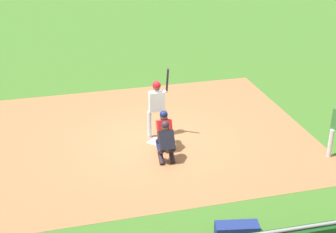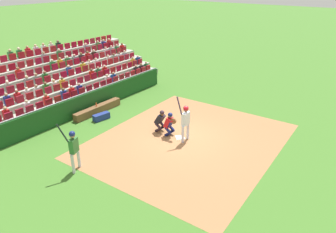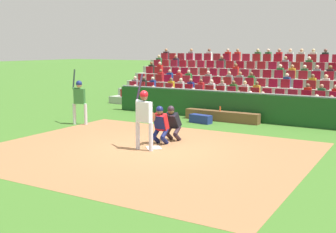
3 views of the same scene
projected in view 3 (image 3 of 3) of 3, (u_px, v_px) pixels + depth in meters
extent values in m
plane|color=#3D6E26|center=(154.00, 148.00, 13.50)|extent=(160.00, 160.00, 0.00)
cube|color=#9C6A42|center=(145.00, 151.00, 13.08)|extent=(9.96, 8.43, 0.01)
cube|color=white|center=(154.00, 148.00, 13.50)|extent=(0.62, 0.62, 0.02)
cylinder|color=silver|center=(151.00, 137.00, 13.05)|extent=(0.13, 0.13, 0.89)
cylinder|color=silver|center=(138.00, 135.00, 13.29)|extent=(0.13, 0.13, 0.89)
cube|color=silver|center=(144.00, 112.00, 13.05)|extent=(0.49, 0.23, 0.63)
sphere|color=brown|center=(144.00, 97.00, 12.97)|extent=(0.23, 0.23, 0.23)
sphere|color=red|center=(144.00, 95.00, 12.96)|extent=(0.26, 0.26, 0.26)
cylinder|color=silver|center=(143.00, 102.00, 13.05)|extent=(0.51, 0.13, 0.14)
cylinder|color=silver|center=(138.00, 102.00, 13.14)|extent=(0.18, 0.14, 0.13)
cylinder|color=#251A2D|center=(140.00, 87.00, 13.24)|extent=(0.09, 0.35, 0.84)
sphere|color=black|center=(137.00, 101.00, 13.19)|extent=(0.06, 0.06, 0.06)
cylinder|color=#131B50|center=(164.00, 140.00, 13.94)|extent=(0.16, 0.39, 0.34)
cylinder|color=#131B50|center=(164.00, 134.00, 13.91)|extent=(0.16, 0.39, 0.33)
cylinder|color=#131B50|center=(156.00, 139.00, 14.09)|extent=(0.16, 0.39, 0.34)
cylinder|color=#131B50|center=(156.00, 133.00, 14.06)|extent=(0.16, 0.39, 0.33)
cube|color=red|center=(161.00, 122.00, 13.97)|extent=(0.44, 0.43, 0.60)
cube|color=#131B50|center=(159.00, 123.00, 13.87)|extent=(0.39, 0.22, 0.45)
sphere|color=brown|center=(160.00, 111.00, 13.84)|extent=(0.22, 0.22, 0.22)
cube|color=black|center=(160.00, 111.00, 13.84)|extent=(0.20, 0.11, 0.20)
sphere|color=#131B50|center=(160.00, 110.00, 13.83)|extent=(0.24, 0.24, 0.24)
cylinder|color=brown|center=(152.00, 117.00, 13.69)|extent=(0.09, 0.30, 0.30)
cylinder|color=red|center=(154.00, 118.00, 13.86)|extent=(0.17, 0.40, 0.22)
cylinder|color=#2C1D28|center=(177.00, 137.00, 14.47)|extent=(0.14, 0.39, 0.34)
cylinder|color=#2C1D28|center=(177.00, 131.00, 14.43)|extent=(0.14, 0.38, 0.33)
cylinder|color=#2C1D28|center=(169.00, 136.00, 14.63)|extent=(0.14, 0.39, 0.34)
cylinder|color=#2C1D28|center=(169.00, 130.00, 14.60)|extent=(0.14, 0.38, 0.33)
cube|color=black|center=(173.00, 120.00, 14.46)|extent=(0.43, 0.50, 0.59)
cube|color=#2C1D28|center=(172.00, 121.00, 14.37)|extent=(0.38, 0.29, 0.42)
sphere|color=brown|center=(171.00, 111.00, 14.28)|extent=(0.22, 0.22, 0.22)
cube|color=black|center=(171.00, 111.00, 14.28)|extent=(0.20, 0.14, 0.19)
sphere|color=#2C1D28|center=(171.00, 109.00, 14.28)|extent=(0.24, 0.24, 0.24)
cube|color=#16461A|center=(233.00, 106.00, 18.70)|extent=(12.14, 0.24, 1.20)
cylinder|color=gray|center=(233.00, 92.00, 18.60)|extent=(12.14, 0.07, 0.07)
cube|color=brown|center=(222.00, 116.00, 18.44)|extent=(3.39, 0.40, 0.44)
cylinder|color=#DD5326|center=(220.00, 109.00, 18.43)|extent=(0.07, 0.07, 0.21)
cube|color=navy|center=(201.00, 119.00, 17.98)|extent=(1.02, 0.52, 0.36)
cylinder|color=silver|center=(86.00, 114.00, 17.58)|extent=(0.17, 0.17, 0.87)
cylinder|color=silver|center=(74.00, 114.00, 17.65)|extent=(0.17, 0.17, 0.87)
cube|color=#306D32|center=(79.00, 96.00, 17.50)|extent=(0.49, 0.37, 0.62)
sphere|color=tan|center=(79.00, 85.00, 17.42)|extent=(0.23, 0.23, 0.23)
sphere|color=navy|center=(79.00, 84.00, 17.41)|extent=(0.25, 0.25, 0.25)
cylinder|color=#306D32|center=(78.00, 89.00, 17.48)|extent=(0.47, 0.22, 0.14)
cylinder|color=#306D32|center=(74.00, 89.00, 17.51)|extent=(0.16, 0.10, 0.13)
cylinder|color=black|center=(74.00, 79.00, 17.66)|extent=(0.27, 0.40, 0.78)
sphere|color=black|center=(73.00, 88.00, 17.54)|extent=(0.06, 0.06, 0.06)
cube|color=#9BA694|center=(249.00, 110.00, 20.47)|extent=(16.70, 0.87, 0.40)
cube|color=maroon|center=(330.00, 107.00, 18.36)|extent=(0.44, 0.10, 0.42)
cube|color=#164191|center=(331.00, 106.00, 18.54)|extent=(0.32, 0.22, 0.52)
sphere|color=#AE725D|center=(332.00, 97.00, 18.48)|extent=(0.19, 0.19, 0.19)
cube|color=maroon|center=(315.00, 106.00, 18.68)|extent=(0.44, 0.10, 0.42)
cube|color=white|center=(316.00, 105.00, 18.86)|extent=(0.32, 0.22, 0.52)
sphere|color=beige|center=(317.00, 97.00, 18.81)|extent=(0.19, 0.19, 0.19)
cube|color=maroon|center=(301.00, 105.00, 19.00)|extent=(0.44, 0.10, 0.42)
cube|color=maroon|center=(287.00, 104.00, 19.32)|extent=(0.44, 0.10, 0.42)
cube|color=maroon|center=(274.00, 103.00, 19.65)|extent=(0.44, 0.10, 0.42)
cube|color=maroon|center=(261.00, 103.00, 19.97)|extent=(0.44, 0.10, 0.42)
cube|color=navy|center=(262.00, 101.00, 20.15)|extent=(0.32, 0.22, 0.52)
sphere|color=#D39F8C|center=(263.00, 93.00, 20.10)|extent=(0.19, 0.19, 0.19)
cube|color=maroon|center=(248.00, 102.00, 20.29)|extent=(0.44, 0.10, 0.42)
cube|color=red|center=(250.00, 100.00, 20.48)|extent=(0.32, 0.22, 0.52)
sphere|color=beige|center=(250.00, 93.00, 20.42)|extent=(0.19, 0.19, 0.19)
cube|color=maroon|center=(236.00, 101.00, 20.61)|extent=(0.44, 0.10, 0.42)
cube|color=navy|center=(238.00, 99.00, 20.80)|extent=(0.32, 0.22, 0.52)
sphere|color=brown|center=(238.00, 92.00, 20.74)|extent=(0.19, 0.19, 0.19)
cube|color=maroon|center=(224.00, 100.00, 20.94)|extent=(0.44, 0.10, 0.42)
cube|color=maroon|center=(213.00, 99.00, 21.26)|extent=(0.44, 0.10, 0.42)
cube|color=red|center=(215.00, 98.00, 21.44)|extent=(0.32, 0.22, 0.52)
sphere|color=#A7774D|center=(215.00, 91.00, 21.39)|extent=(0.19, 0.19, 0.19)
cube|color=maroon|center=(202.00, 98.00, 21.58)|extent=(0.44, 0.10, 0.42)
cube|color=maroon|center=(191.00, 98.00, 21.90)|extent=(0.44, 0.10, 0.42)
cube|color=white|center=(193.00, 96.00, 22.09)|extent=(0.32, 0.22, 0.52)
sphere|color=beige|center=(193.00, 89.00, 22.03)|extent=(0.19, 0.19, 0.19)
cube|color=maroon|center=(181.00, 97.00, 22.23)|extent=(0.44, 0.10, 0.42)
cube|color=maroon|center=(171.00, 96.00, 22.55)|extent=(0.44, 0.10, 0.42)
cube|color=red|center=(173.00, 95.00, 22.73)|extent=(0.32, 0.22, 0.52)
sphere|color=tan|center=(173.00, 88.00, 22.68)|extent=(0.19, 0.19, 0.19)
cube|color=maroon|center=(161.00, 96.00, 22.87)|extent=(0.44, 0.10, 0.42)
cube|color=maroon|center=(151.00, 95.00, 23.19)|extent=(0.44, 0.10, 0.42)
cube|color=gold|center=(153.00, 94.00, 23.38)|extent=(0.32, 0.22, 0.52)
sphere|color=#CCAB8E|center=(153.00, 87.00, 23.32)|extent=(0.19, 0.19, 0.19)
cube|color=maroon|center=(142.00, 94.00, 23.52)|extent=(0.44, 0.10, 0.42)
cube|color=maroon|center=(133.00, 94.00, 23.84)|extent=(0.44, 0.10, 0.42)
cube|color=#26282D|center=(135.00, 92.00, 24.02)|extent=(0.32, 0.22, 0.52)
sphere|color=#D49F87|center=(135.00, 86.00, 23.97)|extent=(0.19, 0.19, 0.19)
cube|color=maroon|center=(124.00, 93.00, 24.16)|extent=(0.44, 0.10, 0.42)
cube|color=#9BA694|center=(255.00, 104.00, 21.16)|extent=(16.70, 0.87, 0.80)
cube|color=maroon|center=(334.00, 96.00, 19.02)|extent=(0.44, 0.10, 0.42)
cube|color=red|center=(335.00, 95.00, 19.21)|extent=(0.32, 0.22, 0.52)
sphere|color=beige|center=(336.00, 87.00, 19.15)|extent=(0.19, 0.19, 0.19)
cube|color=maroon|center=(320.00, 95.00, 19.34)|extent=(0.44, 0.10, 0.42)
cube|color=#246F3D|center=(321.00, 94.00, 19.53)|extent=(0.32, 0.22, 0.52)
sphere|color=#AD725A|center=(322.00, 86.00, 19.47)|extent=(0.19, 0.19, 0.19)
cube|color=maroon|center=(306.00, 95.00, 19.67)|extent=(0.44, 0.10, 0.42)
cube|color=red|center=(307.00, 93.00, 19.85)|extent=(0.32, 0.22, 0.52)
sphere|color=brown|center=(308.00, 85.00, 19.79)|extent=(0.19, 0.19, 0.19)
cube|color=maroon|center=(293.00, 94.00, 19.99)|extent=(0.44, 0.10, 0.42)
cube|color=maroon|center=(280.00, 93.00, 20.31)|extent=(0.44, 0.10, 0.42)
cube|color=maroon|center=(267.00, 92.00, 20.63)|extent=(0.44, 0.10, 0.42)
cube|color=maroon|center=(255.00, 92.00, 20.96)|extent=(0.44, 0.10, 0.42)
cube|color=gold|center=(257.00, 90.00, 21.14)|extent=(0.32, 0.22, 0.52)
sphere|color=brown|center=(257.00, 83.00, 21.08)|extent=(0.19, 0.19, 0.19)
cube|color=maroon|center=(243.00, 91.00, 21.28)|extent=(0.44, 0.10, 0.42)
cube|color=white|center=(245.00, 90.00, 21.46)|extent=(0.32, 0.22, 0.52)
sphere|color=#D8B07C|center=(245.00, 83.00, 21.41)|extent=(0.19, 0.19, 0.19)
cube|color=maroon|center=(231.00, 90.00, 21.60)|extent=(0.44, 0.10, 0.42)
cube|color=#36752F|center=(233.00, 89.00, 21.79)|extent=(0.32, 0.22, 0.52)
sphere|color=brown|center=(233.00, 82.00, 21.73)|extent=(0.19, 0.19, 0.19)
cube|color=maroon|center=(220.00, 90.00, 21.92)|extent=(0.44, 0.10, 0.42)
cube|color=silver|center=(222.00, 89.00, 22.11)|extent=(0.32, 0.22, 0.52)
sphere|color=#9F7C60|center=(222.00, 82.00, 22.05)|extent=(0.19, 0.19, 0.19)
cube|color=maroon|center=(209.00, 89.00, 22.25)|extent=(0.44, 0.10, 0.42)
cube|color=silver|center=(211.00, 88.00, 22.43)|extent=(0.32, 0.22, 0.52)
sphere|color=beige|center=(212.00, 81.00, 22.37)|extent=(0.19, 0.19, 0.19)
cube|color=maroon|center=(199.00, 89.00, 22.57)|extent=(0.44, 0.10, 0.42)
cube|color=red|center=(201.00, 87.00, 22.75)|extent=(0.32, 0.22, 0.52)
sphere|color=brown|center=(201.00, 81.00, 22.70)|extent=(0.19, 0.19, 0.19)
cube|color=maroon|center=(189.00, 88.00, 22.89)|extent=(0.44, 0.10, 0.42)
cube|color=navy|center=(191.00, 87.00, 23.08)|extent=(0.32, 0.22, 0.52)
sphere|color=tan|center=(191.00, 80.00, 23.02)|extent=(0.19, 0.19, 0.19)
cube|color=maroon|center=(179.00, 88.00, 23.21)|extent=(0.44, 0.10, 0.42)
cube|color=silver|center=(181.00, 86.00, 23.40)|extent=(0.32, 0.22, 0.52)
sphere|color=beige|center=(181.00, 80.00, 23.34)|extent=(0.19, 0.19, 0.19)
cube|color=maroon|center=(169.00, 87.00, 23.54)|extent=(0.44, 0.10, 0.42)
cube|color=gold|center=(171.00, 86.00, 23.72)|extent=(0.32, 0.22, 0.52)
sphere|color=brown|center=(171.00, 79.00, 23.66)|extent=(0.19, 0.19, 0.19)
cube|color=maroon|center=(160.00, 86.00, 23.86)|extent=(0.44, 0.10, 0.42)
cube|color=maroon|center=(150.00, 86.00, 24.18)|extent=(0.44, 0.10, 0.42)
cube|color=navy|center=(153.00, 85.00, 24.37)|extent=(0.32, 0.22, 0.52)
sphere|color=beige|center=(153.00, 79.00, 24.31)|extent=(0.19, 0.19, 0.19)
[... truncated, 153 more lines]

